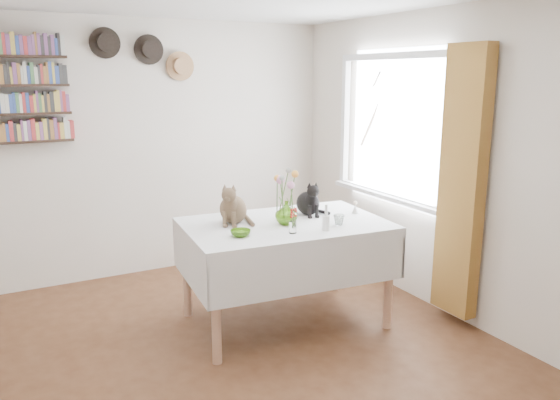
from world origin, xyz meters
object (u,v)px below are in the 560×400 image
flower_vase (286,213)px  bookshelf_unit (6,90)px  tabby_cat (233,202)px  black_cat (308,197)px  dining_table (285,248)px

flower_vase → bookshelf_unit: bearing=136.8°
tabby_cat → bookshelf_unit: 2.21m
flower_vase → bookshelf_unit: 2.62m
tabby_cat → black_cat: (0.65, -0.05, -0.02)m
dining_table → bookshelf_unit: size_ratio=1.65×
tabby_cat → black_cat: 0.65m
black_cat → flower_vase: black_cat is taller
black_cat → dining_table: bearing=-146.1°
dining_table → flower_vase: size_ratio=8.91×
tabby_cat → bookshelf_unit: (-1.45, 1.44, 0.84)m
dining_table → bookshelf_unit: 2.72m
tabby_cat → flower_vase: (0.34, -0.24, -0.07)m
dining_table → black_cat: (0.29, 0.13, 0.35)m
black_cat → flower_vase: size_ratio=1.60×
bookshelf_unit → flower_vase: bearing=-43.2°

